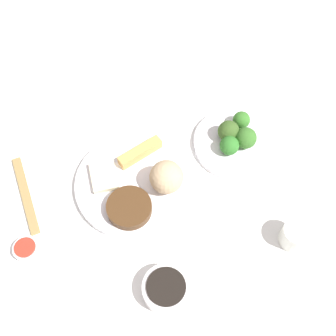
# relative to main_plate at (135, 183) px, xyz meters

# --- Properties ---
(tabletop) EXTENTS (2.20, 2.20, 0.02)m
(tabletop) POSITION_rel_main_plate_xyz_m (0.06, 0.02, -0.02)
(tabletop) COLOR white
(tabletop) RESTS_ON ground
(main_plate) EXTENTS (0.29, 0.29, 0.02)m
(main_plate) POSITION_rel_main_plate_xyz_m (0.00, 0.00, 0.00)
(main_plate) COLOR white
(main_plate) RESTS_ON tabletop
(rice_scoop) EXTENTS (0.08, 0.08, 0.08)m
(rice_scoop) POSITION_rel_main_plate_xyz_m (0.00, 0.07, 0.05)
(rice_scoop) COLOR tan
(rice_scoop) RESTS_ON main_plate
(spring_roll) EXTENTS (0.09, 0.10, 0.03)m
(spring_roll) POSITION_rel_main_plate_xyz_m (-0.07, 0.00, 0.02)
(spring_roll) COLOR #DBA255
(spring_roll) RESTS_ON main_plate
(crab_rangoon_wonton) EXTENTS (0.09, 0.08, 0.01)m
(crab_rangoon_wonton) POSITION_rel_main_plate_xyz_m (-0.00, -0.07, 0.01)
(crab_rangoon_wonton) COLOR beige
(crab_rangoon_wonton) RESTS_ON main_plate
(stir_fry_heap) EXTENTS (0.10, 0.10, 0.02)m
(stir_fry_heap) POSITION_rel_main_plate_xyz_m (0.07, -0.00, 0.02)
(stir_fry_heap) COLOR #492E17
(stir_fry_heap) RESTS_ON main_plate
(broccoli_plate) EXTENTS (0.22, 0.22, 0.01)m
(broccoli_plate) POSITION_rel_main_plate_xyz_m (-0.13, 0.24, -0.00)
(broccoli_plate) COLOR white
(broccoli_plate) RESTS_ON tabletop
(broccoli_floret_0) EXTENTS (0.04, 0.04, 0.04)m
(broccoli_floret_0) POSITION_rel_main_plate_xyz_m (-0.19, 0.25, 0.03)
(broccoli_floret_0) COLOR #367428
(broccoli_floret_0) RESTS_ON broccoli_plate
(broccoli_floret_1) EXTENTS (0.05, 0.05, 0.05)m
(broccoli_floret_1) POSITION_rel_main_plate_xyz_m (-0.13, 0.26, 0.03)
(broccoli_floret_1) COLOR #356D26
(broccoli_floret_1) RESTS_ON broccoli_plate
(broccoli_floret_2) EXTENTS (0.05, 0.05, 0.05)m
(broccoli_floret_2) POSITION_rel_main_plate_xyz_m (-0.15, 0.22, 0.03)
(broccoli_floret_2) COLOR #385922
(broccoli_floret_2) RESTS_ON broccoli_plate
(broccoli_floret_3) EXTENTS (0.05, 0.05, 0.05)m
(broccoli_floret_3) POSITION_rel_main_plate_xyz_m (-0.11, 0.22, 0.03)
(broccoli_floret_3) COLOR #2E7227
(broccoli_floret_3) RESTS_ON broccoli_plate
(soy_sauce_bowl) EXTENTS (0.10, 0.10, 0.04)m
(soy_sauce_bowl) POSITION_rel_main_plate_xyz_m (0.25, 0.09, 0.01)
(soy_sauce_bowl) COLOR white
(soy_sauce_bowl) RESTS_ON tabletop
(soy_sauce_bowl_liquid) EXTENTS (0.08, 0.08, 0.00)m
(soy_sauce_bowl_liquid) POSITION_rel_main_plate_xyz_m (0.25, 0.09, 0.03)
(soy_sauce_bowl_liquid) COLOR black
(soy_sauce_bowl_liquid) RESTS_ON soy_sauce_bowl
(sauce_ramekin_sweet_and_sour) EXTENTS (0.06, 0.06, 0.02)m
(sauce_ramekin_sweet_and_sour) POSITION_rel_main_plate_xyz_m (0.18, -0.22, 0.00)
(sauce_ramekin_sweet_and_sour) COLOR white
(sauce_ramekin_sweet_and_sour) RESTS_ON tabletop
(sauce_ramekin_sweet_and_sour_liquid) EXTENTS (0.05, 0.05, 0.00)m
(sauce_ramekin_sweet_and_sour_liquid) POSITION_rel_main_plate_xyz_m (0.18, -0.22, 0.01)
(sauce_ramekin_sweet_and_sour_liquid) COLOR red
(sauce_ramekin_sweet_and_sour_liquid) RESTS_ON sauce_ramekin_sweet_and_sour
(teacup) EXTENTS (0.07, 0.07, 0.05)m
(teacup) POSITION_rel_main_plate_xyz_m (0.11, 0.37, 0.02)
(teacup) COLOR white
(teacup) RESTS_ON tabletop
(chopsticks_pair) EXTENTS (0.20, 0.11, 0.01)m
(chopsticks_pair) POSITION_rel_main_plate_xyz_m (0.05, -0.25, -0.00)
(chopsticks_pair) COLOR #9C7F4A
(chopsticks_pair) RESTS_ON tabletop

